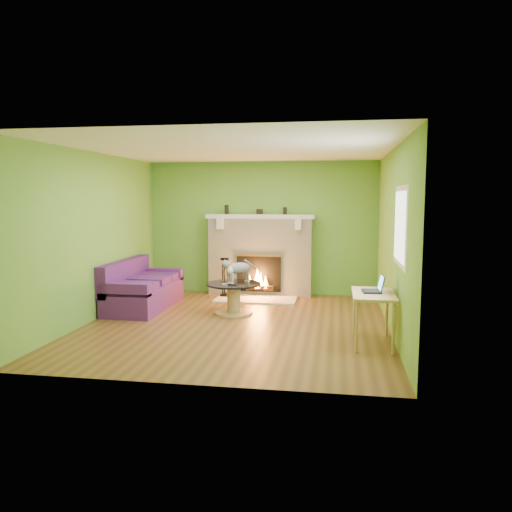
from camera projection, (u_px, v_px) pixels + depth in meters
The scene contains 22 objects.
floor at pixel (237, 324), 7.55m from camera, with size 5.00×5.00×0.00m, color brown.
ceiling at pixel (236, 149), 7.24m from camera, with size 5.00×5.00×0.00m, color white.
wall_back at pixel (262, 228), 9.85m from camera, with size 5.00×5.00×0.00m, color #619631.
wall_front at pixel (187, 259), 4.95m from camera, with size 5.00×5.00×0.00m, color #619631.
wall_left at pixel (95, 236), 7.75m from camera, with size 5.00×5.00×0.00m, color #619631.
wall_right at pixel (393, 240), 7.04m from camera, with size 5.00×5.00×0.00m, color #619631.
window_frame at pixel (400, 226), 6.13m from camera, with size 1.20×1.20×0.00m, color silver.
window_pane at pixel (400, 226), 6.13m from camera, with size 1.06×1.06×0.00m, color white.
fireplace at pixel (260, 256), 9.73m from camera, with size 2.10×0.46×1.58m.
hearth at pixel (256, 299), 9.31m from camera, with size 1.50×0.75×0.03m, color beige.
mantel at pixel (260, 216), 9.62m from camera, with size 2.10×0.28×0.08m, color beige.
sofa at pixel (141, 289), 8.64m from camera, with size 0.86×1.83×0.82m.
coffee_table at pixel (234, 296), 8.20m from camera, with size 0.90×0.90×0.51m.
desk at pixel (373, 299), 6.45m from camera, with size 0.53×0.92×0.68m.
cat at pixel (239, 271), 8.18m from camera, with size 0.24×0.64×0.40m, color slate, non-canonical shape.
remote_silver at pixel (226, 284), 8.07m from camera, with size 0.17×0.04×0.02m, color gray.
remote_black at pixel (233, 285), 7.99m from camera, with size 0.16×0.04×0.02m, color black.
laptop at pixel (372, 283), 6.48m from camera, with size 0.27×0.31×0.23m, color black, non-canonical shape.
fire_tools at pixel (225, 277), 9.51m from camera, with size 0.20×0.20×0.74m, color black, non-canonical shape.
mantel_vase_left at pixel (227, 209), 9.74m from camera, with size 0.08×0.08×0.18m, color black.
mantel_vase_right at pixel (285, 211), 9.56m from camera, with size 0.07×0.07×0.14m, color black.
mantel_box at pixel (260, 212), 9.64m from camera, with size 0.12×0.08×0.10m, color black.
Camera 1 is at (1.47, -7.23, 1.90)m, focal length 35.00 mm.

